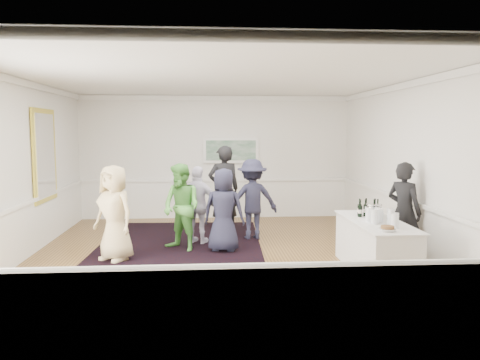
{
  "coord_description": "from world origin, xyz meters",
  "views": [
    {
      "loc": [
        -0.24,
        -8.25,
        2.28
      ],
      "look_at": [
        0.37,
        0.2,
        1.39
      ],
      "focal_mm": 35.0,
      "sensor_mm": 36.0,
      "label": 1
    }
  ],
  "objects": [
    {
      "name": "floor",
      "position": [
        0.0,
        0.0,
        0.0
      ],
      "size": [
        8.0,
        8.0,
        0.0
      ],
      "primitive_type": "plane",
      "color": "brown",
      "rests_on": "ground"
    },
    {
      "name": "ceiling",
      "position": [
        0.0,
        0.0,
        3.2
      ],
      "size": [
        7.0,
        8.0,
        0.02
      ],
      "primitive_type": "cube",
      "color": "white",
      "rests_on": "wall_back"
    },
    {
      "name": "wall_left",
      "position": [
        -3.5,
        0.0,
        1.6
      ],
      "size": [
        0.02,
        8.0,
        3.2
      ],
      "primitive_type": "cube",
      "color": "white",
      "rests_on": "floor"
    },
    {
      "name": "wall_right",
      "position": [
        3.5,
        0.0,
        1.6
      ],
      "size": [
        0.02,
        8.0,
        3.2
      ],
      "primitive_type": "cube",
      "color": "white",
      "rests_on": "floor"
    },
    {
      "name": "wall_back",
      "position": [
        0.0,
        4.0,
        1.6
      ],
      "size": [
        7.0,
        0.02,
        3.2
      ],
      "primitive_type": "cube",
      "color": "white",
      "rests_on": "floor"
    },
    {
      "name": "wall_front",
      "position": [
        0.0,
        -4.0,
        1.6
      ],
      "size": [
        7.0,
        0.02,
        3.2
      ],
      "primitive_type": "cube",
      "color": "white",
      "rests_on": "floor"
    },
    {
      "name": "wainscoting",
      "position": [
        0.0,
        0.0,
        0.5
      ],
      "size": [
        7.0,
        8.0,
        1.0
      ],
      "primitive_type": null,
      "color": "white",
      "rests_on": "floor"
    },
    {
      "name": "mirror",
      "position": [
        -3.45,
        1.3,
        1.8
      ],
      "size": [
        0.05,
        1.25,
        1.85
      ],
      "color": "yellow",
      "rests_on": "wall_left"
    },
    {
      "name": "landscape_painting",
      "position": [
        0.4,
        3.95,
        1.78
      ],
      "size": [
        1.44,
        0.06,
        0.66
      ],
      "color": "white",
      "rests_on": "wall_back"
    },
    {
      "name": "area_rug",
      "position": [
        -0.77,
        1.15,
        0.01
      ],
      "size": [
        3.37,
        4.33,
        0.02
      ],
      "primitive_type": "cube",
      "rotation": [
        0.0,
        0.0,
        -0.04
      ],
      "color": "black",
      "rests_on": "floor"
    },
    {
      "name": "serving_table",
      "position": [
        2.48,
        -1.01,
        0.42
      ],
      "size": [
        0.79,
        2.08,
        0.84
      ],
      "color": "silver",
      "rests_on": "floor"
    },
    {
      "name": "bartender",
      "position": [
        3.2,
        -0.42,
        0.88
      ],
      "size": [
        0.71,
        0.77,
        1.75
      ],
      "primitive_type": "imported",
      "rotation": [
        0.0,
        0.0,
        2.17
      ],
      "color": "black",
      "rests_on": "floor"
    },
    {
      "name": "guest_tan",
      "position": [
        -1.86,
        -0.02,
        0.85
      ],
      "size": [
        0.99,
        0.92,
        1.69
      ],
      "primitive_type": "imported",
      "rotation": [
        0.0,
        0.0,
        -0.63
      ],
      "color": "tan",
      "rests_on": "floor"
    },
    {
      "name": "guest_green",
      "position": [
        -0.72,
        0.61,
        0.84
      ],
      "size": [
        1.03,
        1.01,
        1.67
      ],
      "primitive_type": "imported",
      "rotation": [
        0.0,
        0.0,
        -0.7
      ],
      "color": "#53A642",
      "rests_on": "floor"
    },
    {
      "name": "guest_lilac",
      "position": [
        -0.41,
        1.12,
        0.79
      ],
      "size": [
        1.01,
        0.7,
        1.58
      ],
      "primitive_type": "imported",
      "rotation": [
        0.0,
        0.0,
        2.76
      ],
      "color": "silver",
      "rests_on": "floor"
    },
    {
      "name": "guest_dark_a",
      "position": [
        0.72,
        1.47,
        0.85
      ],
      "size": [
        1.17,
        0.76,
        1.7
      ],
      "primitive_type": "imported",
      "rotation": [
        0.0,
        0.0,
        3.27
      ],
      "color": "#1E1E32",
      "rests_on": "floor"
    },
    {
      "name": "guest_dark_b",
      "position": [
        0.15,
        2.23,
        0.98
      ],
      "size": [
        0.79,
        0.6,
        1.96
      ],
      "primitive_type": "imported",
      "rotation": [
        0.0,
        0.0,
        3.33
      ],
      "color": "black",
      "rests_on": "floor"
    },
    {
      "name": "guest_navy",
      "position": [
        0.08,
        0.47,
        0.79
      ],
      "size": [
        0.88,
        0.68,
        1.59
      ],
      "primitive_type": "imported",
      "rotation": [
        0.0,
        0.0,
        2.89
      ],
      "color": "#1E1E32",
      "rests_on": "floor"
    },
    {
      "name": "wine_bottles",
      "position": [
        2.5,
        -0.57,
        1.0
      ],
      "size": [
        0.4,
        0.24,
        0.31
      ],
      "color": "black",
      "rests_on": "serving_table"
    },
    {
      "name": "juice_pitchers",
      "position": [
        2.48,
        -1.25,
        0.96
      ],
      "size": [
        0.39,
        0.6,
        0.24
      ],
      "color": "#69AA3C",
      "rests_on": "serving_table"
    },
    {
      "name": "ice_bucket",
      "position": [
        2.51,
        -0.83,
        0.96
      ],
      "size": [
        0.26,
        0.26,
        0.24
      ],
      "primitive_type": "cylinder",
      "color": "silver",
      "rests_on": "serving_table"
    },
    {
      "name": "nut_bowl",
      "position": [
        2.36,
        -1.78,
        0.88
      ],
      "size": [
        0.23,
        0.23,
        0.08
      ],
      "color": "white",
      "rests_on": "serving_table"
    }
  ]
}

